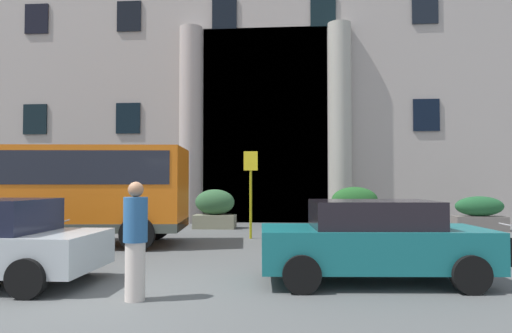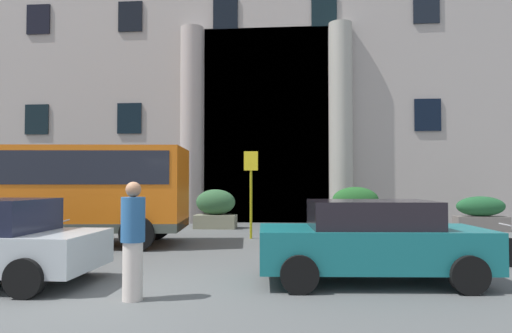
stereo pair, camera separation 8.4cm
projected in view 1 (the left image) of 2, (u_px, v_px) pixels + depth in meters
name	position (u px, v px, depth m)	size (l,w,h in m)	color
ground_plane	(102.00, 300.00, 7.22)	(80.00, 64.00, 0.12)	#525555
office_building_facade	(237.00, 21.00, 24.98)	(32.38, 9.75, 20.89)	#A09690
orange_minibus	(64.00, 187.00, 13.03)	(6.96, 3.25, 2.73)	orange
bus_stop_sign	(251.00, 185.00, 14.52)	(0.44, 0.08, 2.73)	#9D9912
hedge_planter_far_west	(355.00, 209.00, 17.02)	(1.76, 0.84, 1.58)	gray
hedge_planter_entrance_left	(6.00, 206.00, 18.56)	(1.75, 0.86, 1.62)	#65675B
hedge_planter_east	(215.00, 209.00, 17.65)	(1.57, 0.88, 1.48)	gray
hedge_planter_far_east	(480.00, 214.00, 16.78)	(1.80, 0.71, 1.25)	#665F5A
parked_coupe_end	(373.00, 240.00, 8.21)	(4.04, 2.15, 1.44)	#16686C
motorcycle_far_end	(333.00, 243.00, 9.97)	(1.97, 0.55, 0.89)	black
motorcycle_near_kerb	(38.00, 240.00, 10.55)	(1.95, 0.62, 0.89)	black
scooter_by_planter	(475.00, 244.00, 9.77)	(1.96, 0.55, 0.89)	black
pedestrian_man_red_shirt	(135.00, 240.00, 6.96)	(0.36, 0.36, 1.78)	beige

